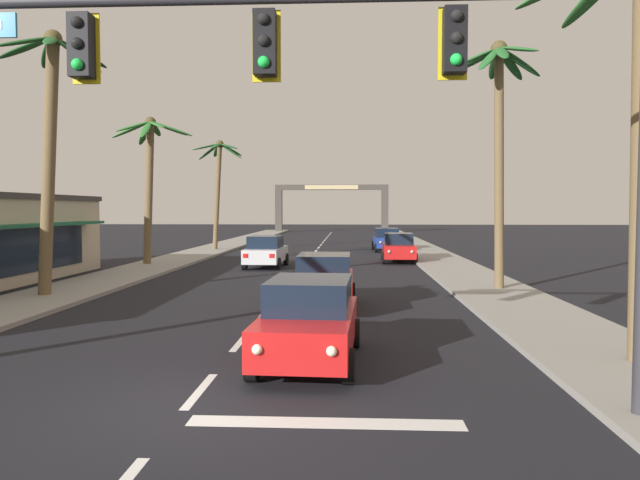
# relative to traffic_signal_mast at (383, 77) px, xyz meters

# --- Properties ---
(ground_plane) EXTENTS (220.00, 220.00, 0.00)m
(ground_plane) POSITION_rel_traffic_signal_mast_xyz_m (-3.01, 0.36, -4.98)
(ground_plane) COLOR black
(sidewalk_right) EXTENTS (3.20, 110.00, 0.14)m
(sidewalk_right) POSITION_rel_traffic_signal_mast_xyz_m (4.79, 20.36, -4.91)
(sidewalk_right) COLOR gray
(sidewalk_right) RESTS_ON ground
(sidewalk_left) EXTENTS (3.20, 110.00, 0.14)m
(sidewalk_left) POSITION_rel_traffic_signal_mast_xyz_m (-10.81, 20.36, -4.91)
(sidewalk_left) COLOR gray
(sidewalk_left) RESTS_ON ground
(lane_markings) EXTENTS (4.28, 88.60, 0.01)m
(lane_markings) POSITION_rel_traffic_signal_mast_xyz_m (-2.60, 20.83, -4.97)
(lane_markings) COLOR silver
(lane_markings) RESTS_ON ground
(traffic_signal_mast) EXTENTS (11.29, 0.40, 6.96)m
(traffic_signal_mast) POSITION_rel_traffic_signal_mast_xyz_m (0.00, 0.00, 0.00)
(traffic_signal_mast) COLOR #2D2D33
(traffic_signal_mast) RESTS_ON ground
(sedan_lead_at_stop_bar) EXTENTS (2.10, 4.51, 1.68)m
(sedan_lead_at_stop_bar) POSITION_rel_traffic_signal_mast_xyz_m (-1.28, 3.20, -4.12)
(sedan_lead_at_stop_bar) COLOR red
(sedan_lead_at_stop_bar) RESTS_ON ground
(sedan_third_in_queue) EXTENTS (1.96, 4.45, 1.68)m
(sedan_third_in_queue) POSITION_rel_traffic_signal_mast_xyz_m (-1.28, 9.75, -4.12)
(sedan_third_in_queue) COLOR red
(sedan_third_in_queue) RESTS_ON ground
(sedan_oncoming_far) EXTENTS (2.06, 4.49, 1.68)m
(sedan_oncoming_far) POSITION_rel_traffic_signal_mast_xyz_m (-4.93, 22.64, -4.12)
(sedan_oncoming_far) COLOR silver
(sedan_oncoming_far) RESTS_ON ground
(sedan_parked_nearest_kerb) EXTENTS (2.04, 4.49, 1.68)m
(sedan_parked_nearest_kerb) POSITION_rel_traffic_signal_mast_xyz_m (2.33, 26.18, -4.12)
(sedan_parked_nearest_kerb) COLOR red
(sedan_parked_nearest_kerb) RESTS_ON ground
(sedan_parked_mid_kerb) EXTENTS (2.07, 4.50, 1.68)m
(sedan_parked_mid_kerb) POSITION_rel_traffic_signal_mast_xyz_m (2.18, 35.34, -4.12)
(sedan_parked_mid_kerb) COLOR navy
(sedan_parked_mid_kerb) RESTS_ON ground
(palm_left_second) EXTENTS (4.17, 4.18, 9.14)m
(palm_left_second) POSITION_rel_traffic_signal_mast_xyz_m (-10.70, 11.30, 1.01)
(palm_left_second) COLOR brown
(palm_left_second) RESTS_ON ground
(palm_left_third) EXTENTS (4.43, 4.40, 8.02)m
(palm_left_third) POSITION_rel_traffic_signal_mast_xyz_m (-11.24, 23.02, 0.61)
(palm_left_third) COLOR brown
(palm_left_third) RESTS_ON ground
(palm_left_farthest) EXTENTS (3.71, 3.82, 8.10)m
(palm_left_farthest) POSITION_rel_traffic_signal_mast_xyz_m (-10.12, 34.70, 0.79)
(palm_left_farthest) COLOR brown
(palm_left_farthest) RESTS_ON ground
(palm_right_second) EXTENTS (3.50, 3.60, 9.25)m
(palm_right_second) POSITION_rel_traffic_signal_mast_xyz_m (4.99, 13.82, 1.64)
(palm_right_second) COLOR brown
(palm_right_second) RESTS_ON ground
(town_gateway_arch) EXTENTS (15.05, 0.90, 6.32)m
(town_gateway_arch) POSITION_rel_traffic_signal_mast_xyz_m (-3.01, 70.96, -0.83)
(town_gateway_arch) COLOR #423D38
(town_gateway_arch) RESTS_ON ground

